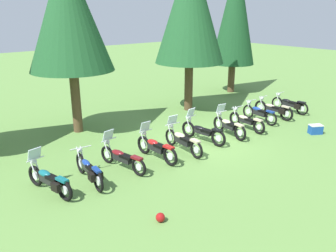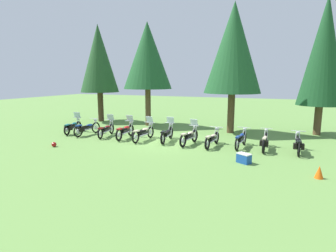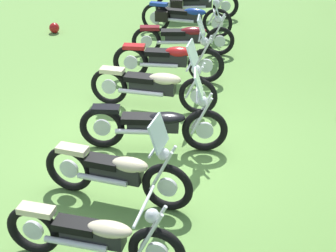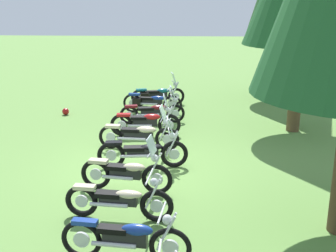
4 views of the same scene
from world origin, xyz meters
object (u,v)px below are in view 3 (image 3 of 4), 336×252
at_px(motorcycle_4, 154,85).
at_px(motorcycle_7, 94,236).
at_px(motorcycle_5, 155,124).
at_px(motorcycle_3, 170,59).
at_px(motorcycle_0, 196,3).
at_px(dropped_helmet, 54,28).
at_px(motorcycle_1, 184,17).
at_px(motorcycle_6, 118,172).
at_px(motorcycle_2, 185,36).

relative_size(motorcycle_4, motorcycle_7, 1.07).
height_order(motorcycle_4, motorcycle_5, motorcycle_5).
distance_m(motorcycle_3, motorcycle_7, 5.48).
relative_size(motorcycle_0, dropped_helmet, 8.56).
distance_m(motorcycle_1, motorcycle_6, 7.04).
distance_m(motorcycle_0, motorcycle_1, 1.30).
bearing_deg(motorcycle_6, motorcycle_5, 89.15).
height_order(motorcycle_2, motorcycle_7, motorcycle_2).
relative_size(motorcycle_0, motorcycle_4, 0.92).
relative_size(motorcycle_0, motorcycle_1, 0.96).
xyz_separation_m(motorcycle_1, dropped_helmet, (0.41, -3.28, -0.33)).
height_order(motorcycle_0, motorcycle_1, motorcycle_0).
relative_size(motorcycle_0, motorcycle_3, 0.97).
bearing_deg(motorcycle_6, motorcycle_7, -80.34).
distance_m(motorcycle_0, motorcycle_3, 4.16).
relative_size(motorcycle_1, motorcycle_7, 1.03).
bearing_deg(motorcycle_7, dropped_helmet, 118.05).
bearing_deg(motorcycle_5, motorcycle_6, -105.53).
distance_m(motorcycle_4, dropped_helmet, 5.04).
bearing_deg(motorcycle_0, motorcycle_2, -101.20).
relative_size(motorcycle_3, motorcycle_4, 0.95).
xyz_separation_m(motorcycle_1, motorcycle_4, (4.18, 0.05, 0.03)).
bearing_deg(motorcycle_7, motorcycle_2, 94.16).
relative_size(motorcycle_4, motorcycle_6, 1.10).
distance_m(motorcycle_2, motorcycle_6, 5.65).
bearing_deg(motorcycle_2, motorcycle_6, -101.17).
relative_size(motorcycle_5, dropped_helmet, 9.22).
relative_size(motorcycle_2, motorcycle_6, 1.06).
bearing_deg(motorcycle_4, motorcycle_6, -85.00).
xyz_separation_m(motorcycle_2, motorcycle_5, (4.20, 0.11, 0.01)).
distance_m(motorcycle_1, motorcycle_3, 2.87).
bearing_deg(motorcycle_0, motorcycle_7, -102.78).
bearing_deg(motorcycle_0, dropped_helmet, -166.21).
bearing_deg(motorcycle_1, motorcycle_3, -81.54).
xyz_separation_m(motorcycle_4, dropped_helmet, (-3.77, -3.32, -0.36)).
height_order(motorcycle_0, motorcycle_5, motorcycle_5).
distance_m(motorcycle_5, motorcycle_7, 2.77).
distance_m(motorcycle_2, motorcycle_5, 4.20).
relative_size(motorcycle_3, motorcycle_7, 1.02).
xyz_separation_m(motorcycle_6, motorcycle_7, (1.31, 0.03, -0.04)).
xyz_separation_m(motorcycle_3, motorcycle_4, (1.31, -0.06, 0.00)).
bearing_deg(motorcycle_5, motorcycle_2, 85.08).
distance_m(motorcycle_1, dropped_helmet, 3.32).
relative_size(motorcycle_1, motorcycle_2, 1.00).
relative_size(motorcycle_4, dropped_helmet, 9.29).
distance_m(motorcycle_2, motorcycle_7, 6.96).
distance_m(motorcycle_2, motorcycle_3, 1.48).
height_order(motorcycle_2, motorcycle_4, motorcycle_4).
height_order(motorcycle_2, motorcycle_3, motorcycle_3).
xyz_separation_m(motorcycle_2, motorcycle_3, (1.48, -0.10, 0.03)).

